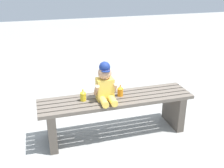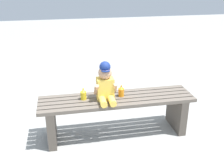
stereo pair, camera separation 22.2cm
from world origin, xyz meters
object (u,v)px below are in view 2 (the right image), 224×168
at_px(sippy_cup_left, 83,94).
at_px(sippy_cup_right, 121,91).
at_px(park_bench, 117,110).
at_px(child_figure, 105,84).

height_order(sippy_cup_left, sippy_cup_right, same).
height_order(park_bench, sippy_cup_right, sippy_cup_right).
distance_m(park_bench, child_figure, 0.34).
xyz_separation_m(park_bench, child_figure, (-0.12, -0.02, 0.32)).
xyz_separation_m(park_bench, sippy_cup_left, (-0.34, 0.03, 0.20)).
distance_m(park_bench, sippy_cup_right, 0.21).
bearing_deg(park_bench, child_figure, -168.81).
height_order(child_figure, sippy_cup_right, child_figure).
bearing_deg(sippy_cup_right, park_bench, -151.11).
relative_size(park_bench, sippy_cup_right, 13.02).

